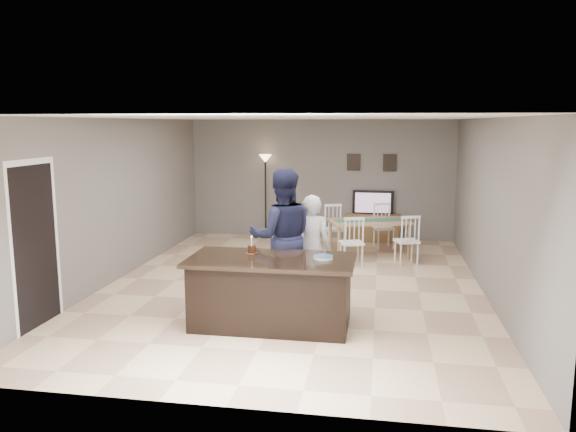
% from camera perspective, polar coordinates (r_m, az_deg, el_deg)
% --- Properties ---
extents(floor, '(8.00, 8.00, 0.00)m').
position_cam_1_polar(floor, '(9.20, 0.51, -7.12)').
color(floor, '#DCB98D').
rests_on(floor, ground).
extents(room_shell, '(8.00, 8.00, 8.00)m').
position_cam_1_polar(room_shell, '(8.87, 0.53, 3.32)').
color(room_shell, slate).
rests_on(room_shell, floor).
extents(kitchen_island, '(2.15, 1.10, 0.90)m').
position_cam_1_polar(kitchen_island, '(7.37, -1.69, -7.67)').
color(kitchen_island, black).
rests_on(kitchen_island, floor).
extents(tv_console, '(1.20, 0.40, 0.60)m').
position_cam_1_polar(tv_console, '(12.70, 8.55, -1.21)').
color(tv_console, brown).
rests_on(tv_console, floor).
extents(television, '(0.91, 0.12, 0.53)m').
position_cam_1_polar(television, '(12.68, 8.62, 1.35)').
color(television, black).
rests_on(television, tv_console).
extents(tv_screen_glow, '(0.78, 0.00, 0.78)m').
position_cam_1_polar(tv_screen_glow, '(12.60, 8.61, 1.33)').
color(tv_screen_glow, '#CD4916').
rests_on(tv_screen_glow, tv_console).
extents(picture_frames, '(1.10, 0.02, 0.38)m').
position_cam_1_polar(picture_frames, '(12.72, 8.50, 5.40)').
color(picture_frames, black).
rests_on(picture_frames, room_shell).
extents(doorway, '(0.00, 2.10, 2.65)m').
position_cam_1_polar(doorway, '(7.88, -24.35, -1.39)').
color(doorway, black).
rests_on(doorway, floor).
extents(woman, '(0.61, 0.43, 1.58)m').
position_cam_1_polar(woman, '(8.39, 2.37, -3.18)').
color(woman, silver).
rests_on(woman, floor).
extents(man, '(1.13, 0.98, 1.98)m').
position_cam_1_polar(man, '(8.13, -0.61, -2.13)').
color(man, '#171932').
rests_on(man, floor).
extents(birthday_cake, '(0.15, 0.15, 0.23)m').
position_cam_1_polar(birthday_cake, '(7.54, -3.71, -3.36)').
color(birthday_cake, gold).
rests_on(birthday_cake, kitchen_island).
extents(plate_stack, '(0.26, 0.26, 0.04)m').
position_cam_1_polar(plate_stack, '(7.23, 3.61, -4.20)').
color(plate_stack, white).
rests_on(plate_stack, kitchen_island).
extents(dining_table, '(1.94, 2.11, 0.94)m').
position_cam_1_polar(dining_table, '(11.18, 8.23, -1.08)').
color(dining_table, '#A08657').
rests_on(dining_table, floor).
extents(floor_lamp, '(0.29, 0.29, 1.92)m').
position_cam_1_polar(floor_lamp, '(12.82, -2.31, 4.35)').
color(floor_lamp, black).
rests_on(floor_lamp, floor).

